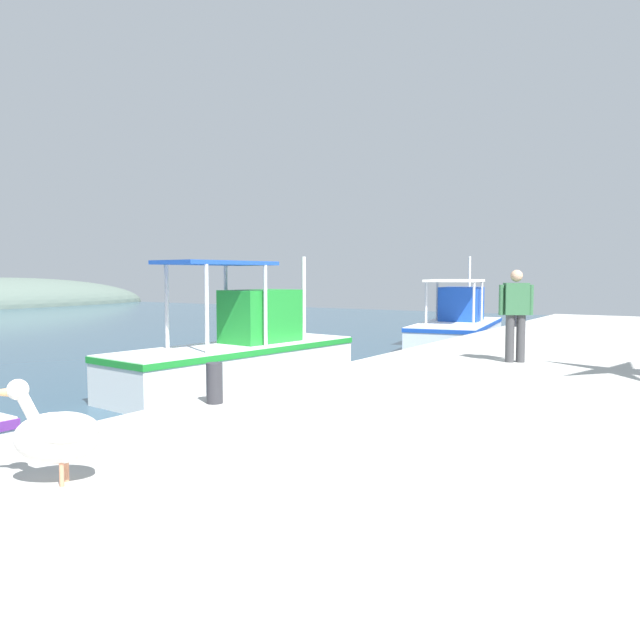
% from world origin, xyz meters
% --- Properties ---
extents(fishing_boat_second, '(6.09, 2.37, 2.85)m').
position_xyz_m(fishing_boat_second, '(1.12, 2.84, 0.71)').
color(fishing_boat_second, white).
rests_on(fishing_boat_second, ground).
extents(fishing_boat_third, '(6.35, 3.22, 3.11)m').
position_xyz_m(fishing_boat_third, '(11.57, 1.85, 0.65)').
color(fishing_boat_third, white).
rests_on(fishing_boat_third, ground).
extents(pelican, '(0.75, 0.88, 0.82)m').
position_xyz_m(pelican, '(-6.22, -1.51, 1.20)').
color(pelican, tan).
rests_on(pelican, quay_pier).
extents(fisherman_standing, '(0.43, 0.55, 1.71)m').
position_xyz_m(fisherman_standing, '(2.50, -2.59, 1.75)').
color(fisherman_standing, '#3F3F42').
rests_on(fisherman_standing, quay_pier).
extents(mooring_bollard_nearest, '(0.21, 0.21, 0.51)m').
position_xyz_m(mooring_bollard_nearest, '(-3.29, -0.45, 1.06)').
color(mooring_bollard_nearest, '#333338').
rests_on(mooring_bollard_nearest, quay_pier).
extents(mooring_bollard_second, '(0.22, 0.22, 0.51)m').
position_xyz_m(mooring_bollard_second, '(10.63, -0.45, 1.05)').
color(mooring_bollard_second, '#333338').
rests_on(mooring_bollard_second, quay_pier).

